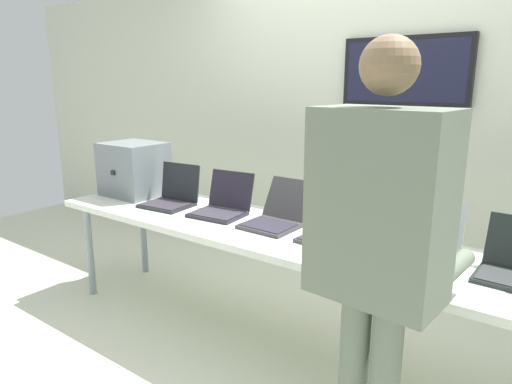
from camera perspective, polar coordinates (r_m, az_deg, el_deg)
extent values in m
cube|color=silver|center=(2.93, 1.44, -18.53)|extent=(8.00, 8.00, 0.04)
cube|color=beige|center=(3.48, 12.31, 7.83)|extent=(8.00, 0.06, 2.41)
cube|color=black|center=(3.28, 18.32, 14.25)|extent=(0.86, 0.05, 0.46)
cube|color=#1B1C31|center=(3.27, 18.24, 14.26)|extent=(0.80, 0.02, 0.40)
cube|color=silver|center=(2.61, 1.53, -4.94)|extent=(3.03, 0.70, 0.04)
cylinder|color=gray|center=(3.55, -20.26, -6.93)|extent=(0.05, 0.05, 0.69)
cylinder|color=gray|center=(3.82, -14.05, -4.99)|extent=(0.05, 0.05, 0.69)
cube|color=slate|center=(3.45, -15.16, 2.83)|extent=(0.43, 0.36, 0.39)
cube|color=black|center=(3.34, -17.63, 2.32)|extent=(0.04, 0.01, 0.03)
cube|color=black|center=(3.10, -11.22, -1.64)|extent=(0.34, 0.28, 0.02)
cube|color=#322D37|center=(3.08, -11.39, -1.48)|extent=(0.31, 0.23, 0.00)
cube|color=black|center=(3.17, -9.54, 1.31)|extent=(0.32, 0.08, 0.25)
cube|color=black|center=(3.17, -9.50, 1.31)|extent=(0.29, 0.06, 0.22)
cube|color=#25202C|center=(2.83, -4.89, -2.85)|extent=(0.34, 0.28, 0.02)
cube|color=#323039|center=(2.82, -5.04, -2.68)|extent=(0.31, 0.22, 0.00)
cube|color=#25202C|center=(2.93, -3.17, 0.28)|extent=(0.32, 0.10, 0.24)
cube|color=white|center=(2.93, -3.13, 0.28)|extent=(0.29, 0.09, 0.21)
cube|color=#393739|center=(2.60, 1.75, -4.33)|extent=(0.31, 0.27, 0.02)
cube|color=#2A2835|center=(2.59, 1.59, -4.15)|extent=(0.28, 0.22, 0.00)
cube|color=#393739|center=(2.72, 4.14, -0.88)|extent=(0.30, 0.14, 0.23)
cube|color=white|center=(2.72, 4.18, -0.90)|extent=(0.28, 0.12, 0.20)
cube|color=#3C363D|center=(2.38, 9.83, -6.32)|extent=(0.38, 0.25, 0.02)
cube|color=#332E36|center=(2.36, 9.70, -6.12)|extent=(0.35, 0.20, 0.00)
cube|color=#3C363D|center=(2.47, 11.74, -2.92)|extent=(0.37, 0.12, 0.21)
cube|color=black|center=(2.47, 11.77, -2.93)|extent=(0.34, 0.10, 0.18)
cube|color=#ADB4B8|center=(2.25, 19.48, -8.08)|extent=(0.36, 0.28, 0.02)
cube|color=#292B30|center=(2.24, 19.43, -7.91)|extent=(0.33, 0.23, 0.00)
cube|color=#ADB4B8|center=(2.37, 20.74, -3.79)|extent=(0.35, 0.12, 0.24)
cube|color=navy|center=(2.38, 20.75, -3.79)|extent=(0.32, 0.10, 0.21)
cube|color=slate|center=(1.56, 15.37, -1.71)|extent=(0.46, 0.30, 0.65)
sphere|color=#866A4B|center=(1.51, 16.49, 15.09)|extent=(0.19, 0.19, 0.19)
cylinder|color=slate|center=(1.96, 14.31, -6.90)|extent=(0.10, 0.33, 0.07)
cylinder|color=slate|center=(1.85, 23.54, -8.94)|extent=(0.10, 0.33, 0.07)
cube|color=white|center=(2.06, 25.26, -10.95)|extent=(0.30, 0.35, 0.00)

